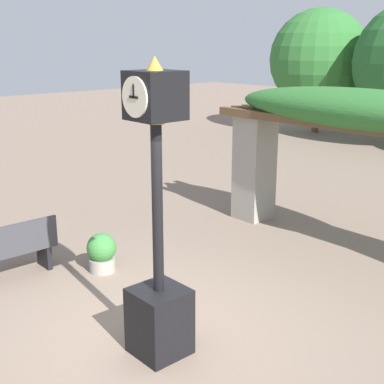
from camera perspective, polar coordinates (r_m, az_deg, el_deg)
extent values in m
plane|color=#7F6B5B|center=(6.85, -3.97, -14.96)|extent=(60.00, 60.00, 0.00)
cube|color=black|center=(6.33, -3.49, -13.57)|extent=(0.59, 0.59, 0.79)
cylinder|color=black|center=(5.79, -3.71, -1.96)|extent=(0.12, 0.12, 1.88)
cylinder|color=gold|center=(5.57, -3.88, 7.49)|extent=(0.19, 0.19, 0.04)
cube|color=black|center=(5.54, -3.93, 10.24)|extent=(0.50, 0.50, 0.50)
cylinder|color=beige|center=(5.39, -6.14, 10.03)|extent=(0.41, 0.02, 0.41)
cylinder|color=beige|center=(5.70, -1.84, 10.43)|extent=(0.41, 0.02, 0.41)
cube|color=black|center=(5.38, -6.27, 10.02)|extent=(0.14, 0.01, 0.02)
cube|color=black|center=(5.37, -6.29, 10.67)|extent=(0.02, 0.01, 0.13)
cone|color=gold|center=(5.52, -4.00, 13.56)|extent=(0.17, 0.17, 0.14)
cube|color=gray|center=(10.81, 6.66, 2.58)|extent=(0.64, 0.64, 2.09)
cube|color=brown|center=(8.99, 16.49, 6.64)|extent=(5.83, 0.15, 0.15)
cube|color=brown|center=(9.26, 17.55, 6.80)|extent=(5.83, 0.15, 0.15)
cube|color=brown|center=(9.53, 18.56, 6.96)|extent=(5.83, 0.15, 0.15)
ellipsoid|color=#2D6B2D|center=(9.23, 17.68, 8.32)|extent=(5.09, 1.24, 0.70)
cylinder|color=gray|center=(8.61, -9.55, -7.62)|extent=(0.42, 0.42, 0.21)
sphere|color=#387A38|center=(8.51, -9.63, -5.89)|extent=(0.46, 0.46, 0.46)
cube|color=#38383D|center=(8.64, -19.02, -6.02)|extent=(0.42, 1.45, 0.05)
cube|color=#38383D|center=(8.39, -18.66, -4.82)|extent=(0.04, 1.45, 0.45)
cube|color=black|center=(8.93, -15.47, -6.51)|extent=(0.38, 0.08, 0.39)
cylinder|color=brown|center=(21.87, 13.09, 8.17)|extent=(0.28, 0.28, 1.49)
sphere|color=#2D6B2D|center=(21.70, 13.43, 13.61)|extent=(3.82, 3.82, 3.82)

